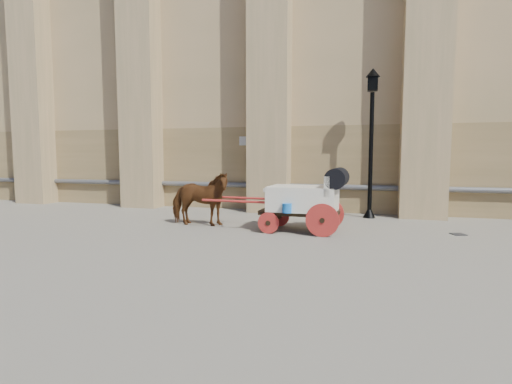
% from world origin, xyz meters
% --- Properties ---
extents(ground, '(90.00, 90.00, 0.00)m').
position_xyz_m(ground, '(0.00, 0.00, 0.00)').
color(ground, '#6F685B').
rests_on(ground, ground).
extents(horse, '(1.84, 0.90, 1.53)m').
position_xyz_m(horse, '(-2.23, 0.37, 0.76)').
color(horse, brown).
rests_on(horse, ground).
extents(carriage, '(3.86, 1.38, 1.67)m').
position_xyz_m(carriage, '(0.84, 0.32, 0.90)').
color(carriage, black).
rests_on(carriage, ground).
extents(street_lamp, '(0.44, 0.44, 4.66)m').
position_xyz_m(street_lamp, '(2.40, 3.14, 2.49)').
color(street_lamp, black).
rests_on(street_lamp, ground).
extents(drain_grate_near, '(0.32, 0.32, 0.01)m').
position_xyz_m(drain_grate_near, '(1.25, -0.08, 0.01)').
color(drain_grate_near, black).
rests_on(drain_grate_near, ground).
extents(drain_grate_far, '(0.41, 0.41, 0.01)m').
position_xyz_m(drain_grate_far, '(4.56, 0.96, 0.01)').
color(drain_grate_far, black).
rests_on(drain_grate_far, ground).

